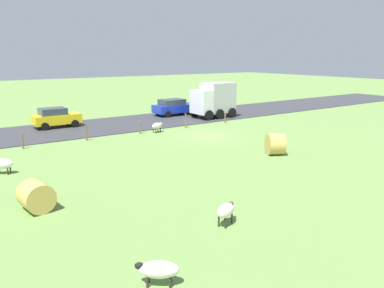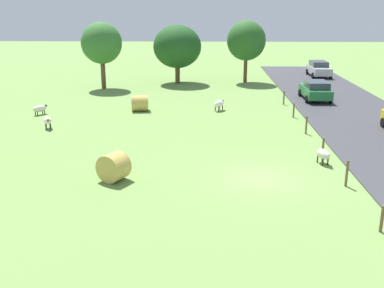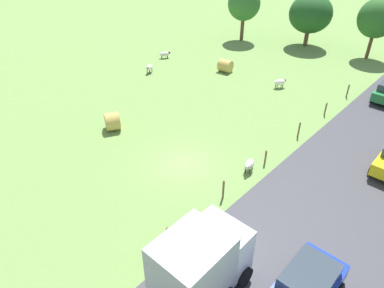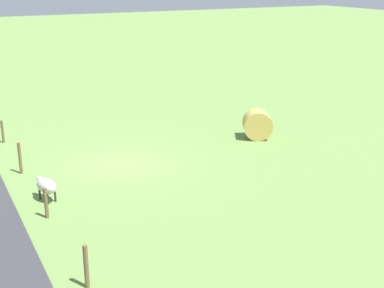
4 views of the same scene
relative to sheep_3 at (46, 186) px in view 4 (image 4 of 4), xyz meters
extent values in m
plane|color=#6B8E47|center=(-3.50, -2.20, -0.53)|extent=(160.00, 160.00, 0.00)
ellipsoid|color=beige|center=(0.00, 0.02, 0.00)|extent=(0.77, 1.10, 0.51)
ellipsoid|color=silver|center=(0.13, -0.44, 0.12)|extent=(0.25, 0.30, 0.20)
cylinder|color=#2D2823|center=(0.21, -0.21, -0.36)|extent=(0.07, 0.07, 0.34)
cylinder|color=#2D2823|center=(-0.06, -0.29, -0.36)|extent=(0.07, 0.07, 0.34)
cylinder|color=#2D2823|center=(0.05, 0.32, -0.36)|extent=(0.07, 0.07, 0.34)
cylinder|color=#2D2823|center=(-0.22, 0.24, -0.36)|extent=(0.07, 0.07, 0.34)
cylinder|color=tan|center=(-10.39, -2.60, 0.14)|extent=(1.66, 1.52, 1.34)
cylinder|color=brown|center=(0.32, -7.41, -0.01)|extent=(0.12, 0.12, 1.05)
cylinder|color=brown|center=(0.32, -3.02, 0.09)|extent=(0.12, 0.12, 1.25)
cylinder|color=brown|center=(0.32, 1.36, -0.02)|extent=(0.12, 0.12, 1.02)
cylinder|color=brown|center=(0.32, 5.75, 0.05)|extent=(0.12, 0.12, 1.16)
camera|label=1|loc=(-26.62, 15.10, 5.62)|focal=35.85mm
camera|label=2|loc=(-6.16, -22.79, 7.51)|focal=43.19mm
camera|label=3|loc=(9.06, -15.25, 13.14)|focal=32.83mm
camera|label=4|loc=(3.23, 16.99, 6.92)|focal=49.28mm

